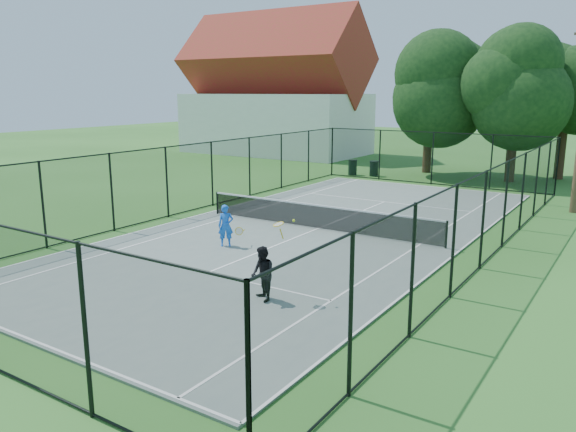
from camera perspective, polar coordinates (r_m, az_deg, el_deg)
The scene contains 12 objects.
ground at distance 21.65m, azimuth 3.02°, elevation -1.46°, with size 120.00×120.00×0.00m, color #2D6121.
tennis_court at distance 21.65m, azimuth 3.02°, elevation -1.38°, with size 11.00×24.00×0.06m, color slate.
tennis_net at distance 21.52m, azimuth 3.03°, elevation 0.03°, with size 10.08×0.08×0.95m.
fence at distance 21.34m, azimuth 3.06°, elevation 2.45°, with size 13.10×26.10×3.00m.
tree_near_left at distance 37.87m, azimuth 14.29°, elevation 12.27°, with size 6.59×6.59×8.59m.
tree_near_mid at distance 35.35m, azimuth 22.20°, elevation 11.54°, with size 6.40×6.40×8.37m.
tree_near_right at distance 37.75m, azimuth 26.39°, elevation 10.40°, with size 5.31×5.31×7.32m.
building at distance 48.70m, azimuth -1.33°, elevation 12.22°, with size 15.30×8.15×11.87m.
trash_bin_left at distance 36.07m, azimuth 6.57°, elevation 4.94°, with size 0.58×0.58×0.98m.
trash_bin_right at distance 35.77m, azimuth 8.72°, elevation 4.80°, with size 0.58×0.58×0.96m.
player_blue at distance 19.20m, azimuth -6.33°, elevation -0.98°, with size 0.89×0.60×1.43m.
player_black at distance 14.17m, azimuth -2.59°, elevation -5.88°, with size 1.01×1.03×2.07m.
Camera 1 is at (10.49, -18.20, 5.26)m, focal length 35.00 mm.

